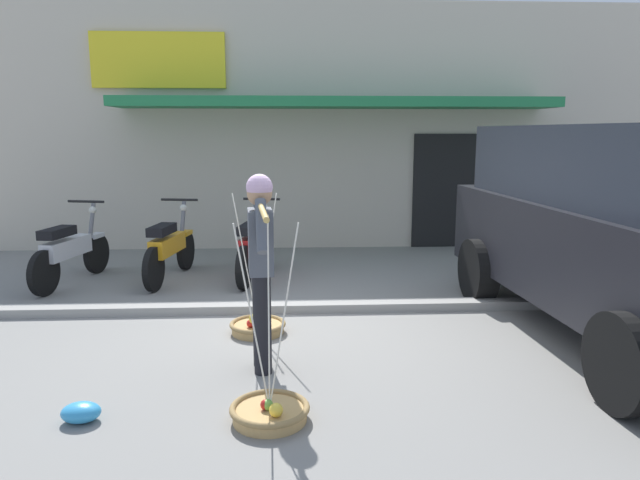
{
  "coord_description": "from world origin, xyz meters",
  "views": [
    {
      "loc": [
        -0.13,
        -5.78,
        2.04
      ],
      "look_at": [
        0.22,
        0.6,
        0.85
      ],
      "focal_mm": 32.86,
      "sensor_mm": 36.0,
      "label": 1
    }
  ],
  "objects": [
    {
      "name": "ground_plane",
      "position": [
        0.0,
        0.0,
        0.0
      ],
      "size": [
        90.0,
        90.0,
        0.0
      ],
      "primitive_type": "plane",
      "color": "gray"
    },
    {
      "name": "sidewalk_curb",
      "position": [
        0.0,
        0.7,
        0.05
      ],
      "size": [
        20.0,
        0.24,
        0.1
      ],
      "primitive_type": "cube",
      "color": "gray",
      "rests_on": "ground"
    },
    {
      "name": "fruit_vendor",
      "position": [
        -0.37,
        -0.95,
        0.98
      ],
      "size": [
        0.23,
        1.87,
        1.7
      ],
      "color": "black",
      "rests_on": "ground"
    },
    {
      "name": "fruit_basket_left_side",
      "position": [
        -0.28,
        -1.89,
        0.08
      ],
      "size": [
        0.58,
        0.58,
        1.45
      ],
      "color": "tan",
      "rests_on": "ground"
    },
    {
      "name": "fruit_basket_right_side",
      "position": [
        -0.46,
        -0.02,
        0.08
      ],
      "size": [
        0.58,
        0.58,
        1.45
      ],
      "color": "tan",
      "rests_on": "ground"
    },
    {
      "name": "motorcycle_nearest_shop",
      "position": [
        -3.08,
        2.09,
        0.45
      ],
      "size": [
        0.6,
        1.79,
        1.09
      ],
      "color": "black",
      "rests_on": "ground"
    },
    {
      "name": "motorcycle_second_in_row",
      "position": [
        -1.78,
        2.24,
        0.45
      ],
      "size": [
        0.54,
        1.81,
        1.09
      ],
      "color": "black",
      "rests_on": "ground"
    },
    {
      "name": "motorcycle_third_in_row",
      "position": [
        -0.61,
        2.26,
        0.45
      ],
      "size": [
        0.56,
        1.8,
        1.09
      ],
      "color": "black",
      "rests_on": "ground"
    },
    {
      "name": "parked_truck",
      "position": [
        3.19,
        -0.35,
        1.13
      ],
      "size": [
        2.34,
        4.89,
        2.1
      ],
      "color": "black",
      "rests_on": "ground"
    },
    {
      "name": "storefront_building",
      "position": [
        0.67,
        6.93,
        2.1
      ],
      "size": [
        13.0,
        6.0,
        4.2
      ],
      "color": "beige",
      "rests_on": "ground"
    },
    {
      "name": "plastic_litter_bag",
      "position": [
        -1.62,
        -1.83,
        0.07
      ],
      "size": [
        0.28,
        0.22,
        0.14
      ],
      "primitive_type": "ellipsoid",
      "color": "#3393D1",
      "rests_on": "ground"
    }
  ]
}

